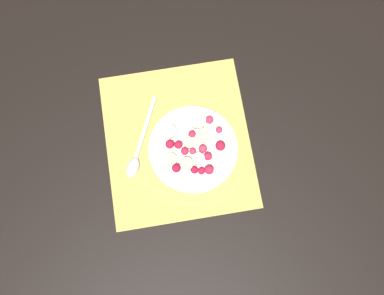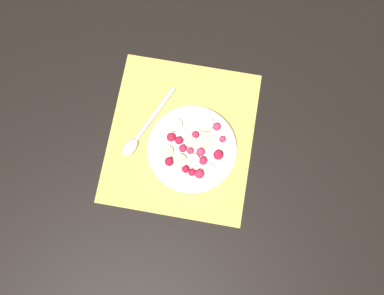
% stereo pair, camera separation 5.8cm
% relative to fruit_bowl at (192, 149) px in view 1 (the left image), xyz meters
% --- Properties ---
extents(ground_plane, '(3.00, 3.00, 0.00)m').
position_rel_fruit_bowl_xyz_m(ground_plane, '(0.03, 0.03, -0.03)').
color(ground_plane, black).
extents(placemat, '(0.36, 0.33, 0.01)m').
position_rel_fruit_bowl_xyz_m(placemat, '(0.03, 0.03, -0.02)').
color(placemat, '#E0B251').
rests_on(placemat, ground_plane).
extents(fruit_bowl, '(0.20, 0.20, 0.05)m').
position_rel_fruit_bowl_xyz_m(fruit_bowl, '(0.00, 0.00, 0.00)').
color(fruit_bowl, white).
rests_on(fruit_bowl, placemat).
extents(spoon, '(0.19, 0.10, 0.01)m').
position_rel_fruit_bowl_xyz_m(spoon, '(0.01, 0.13, -0.02)').
color(spoon, '#B2B2B7').
rests_on(spoon, placemat).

